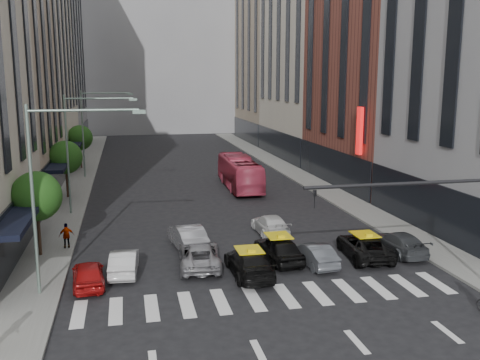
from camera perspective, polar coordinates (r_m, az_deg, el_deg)
ground at (r=24.92m, az=4.62°, el=-13.64°), size 160.00×160.00×0.00m
sidewalk_left at (r=52.93m, az=-17.15°, el=-0.89°), size 3.00×96.00×0.15m
sidewalk_right at (r=55.75m, az=7.09°, el=0.08°), size 3.00×96.00×0.15m
building_left_c at (r=68.94m, az=-21.60°, el=16.41°), size 8.00×20.00×36.00m
building_left_d at (r=87.46m, az=-19.44°, el=13.20°), size 8.00×18.00×30.00m
building_right_b at (r=54.23m, az=14.13°, el=13.27°), size 8.00×18.00×26.00m
building_right_c at (r=72.39m, az=7.44°, el=18.33°), size 8.00×20.00×40.00m
building_right_d at (r=89.97m, az=3.20°, el=13.05°), size 8.00×18.00×28.00m
building_far at (r=107.21m, az=-8.84°, el=14.70°), size 30.00×10.00×36.00m
tree_near at (r=32.80m, az=-20.89°, el=-1.64°), size 2.88×2.88×4.95m
tree_mid at (r=48.44m, az=-18.12°, el=2.32°), size 2.88×2.88×4.95m
tree_far at (r=64.26m, az=-16.71°, el=4.33°), size 2.88×2.88×4.95m
streetlamp_near at (r=26.30m, az=-19.35°, el=0.57°), size 5.38×0.25×9.00m
streetlamp_mid at (r=42.08m, az=-16.73°, el=4.30°), size 5.38×0.25×9.00m
streetlamp_far at (r=57.98m, az=-15.53°, el=5.99°), size 5.38×0.25×9.00m
traffic_signal at (r=25.86m, az=22.02°, el=-3.02°), size 10.10×0.20×6.00m
liberty_sign at (r=46.15m, az=12.64°, el=5.14°), size 0.30×0.70×4.00m
car_red at (r=28.24m, az=-15.88°, el=-9.61°), size 1.86×3.94×1.30m
car_white_front at (r=29.52m, az=-12.26°, el=-8.54°), size 1.68×4.06×1.31m
car_silver at (r=29.93m, az=-4.31°, el=-8.01°), size 2.67×5.02×1.34m
taxi_left at (r=28.54m, az=0.98°, el=-8.84°), size 2.05×4.93×1.42m
taxi_center at (r=30.74m, az=4.11°, el=-7.33°), size 2.24×4.61×1.52m
car_grey_mid at (r=30.44m, az=7.94°, el=-7.84°), size 1.71×3.96×1.27m
taxi_right at (r=32.18m, az=13.11°, el=-6.89°), size 2.80×5.18×1.38m
car_grey_curb at (r=33.41m, az=16.58°, el=-6.46°), size 2.00×4.61×1.32m
car_row2_left at (r=33.16m, az=-5.61°, el=-6.01°), size 2.21×4.75×1.51m
car_row2_right at (r=36.03m, az=3.26°, el=-4.78°), size 1.88×4.55×1.32m
bus at (r=50.82m, az=-0.04°, el=0.78°), size 2.77×10.92×3.03m
pedestrian_far at (r=34.24m, az=-18.01°, el=-5.66°), size 0.96×0.53×1.55m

